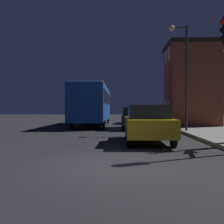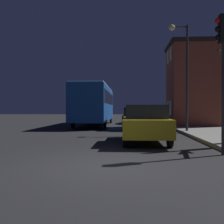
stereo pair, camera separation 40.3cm
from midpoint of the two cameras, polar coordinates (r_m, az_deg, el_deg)
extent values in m
plane|color=black|center=(6.50, -0.53, -12.25)|extent=(120.00, 120.00, 0.00)
cube|color=brown|center=(21.32, 18.55, 5.60)|extent=(3.77, 3.73, 6.27)
cube|color=black|center=(21.85, 18.58, 14.22)|extent=(4.01, 3.97, 0.30)
cube|color=beige|center=(20.18, 13.79, 0.96)|extent=(0.03, 0.70, 1.10)
cube|color=beige|center=(21.48, 13.16, 0.94)|extent=(0.03, 0.70, 1.10)
cube|color=beige|center=(20.65, 13.82, 12.90)|extent=(0.03, 0.70, 1.10)
cube|color=beige|center=(21.92, 13.19, 12.19)|extent=(0.03, 0.70, 1.10)
cylinder|color=#28282B|center=(15.77, 17.50, 7.46)|extent=(0.14, 0.14, 6.34)
cylinder|color=#28282B|center=(16.32, 15.93, 18.26)|extent=(0.90, 0.09, 0.09)
sphere|color=#F9E08C|center=(16.22, 14.29, 18.19)|extent=(0.36, 0.36, 0.36)
cylinder|color=#28282B|center=(8.69, 25.38, 2.63)|extent=(0.12, 0.12, 3.52)
cube|color=black|center=(9.04, 25.45, 16.77)|extent=(0.30, 0.24, 0.90)
sphere|color=red|center=(9.06, 24.35, 18.53)|extent=(0.20, 0.20, 0.20)
sphere|color=black|center=(8.98, 24.34, 16.89)|extent=(0.20, 0.20, 0.20)
sphere|color=black|center=(8.91, 24.33, 15.22)|extent=(0.20, 0.20, 0.20)
cube|color=#194793|center=(22.25, -3.43, 1.81)|extent=(2.60, 10.68, 2.82)
cube|color=black|center=(22.27, -3.44, 3.12)|extent=(2.62, 9.82, 1.01)
cube|color=#B2B2B2|center=(22.33, -3.44, 5.58)|extent=(2.47, 10.14, 0.12)
cylinder|color=black|center=(25.62, 0.18, -1.48)|extent=(0.18, 0.96, 0.96)
cylinder|color=black|center=(25.87, -5.17, -1.46)|extent=(0.18, 0.96, 0.96)
cylinder|color=black|center=(18.70, -1.03, -2.29)|extent=(0.18, 0.96, 0.96)
cylinder|color=black|center=(19.04, -8.30, -2.24)|extent=(0.18, 0.96, 0.96)
cube|color=olive|center=(11.00, 8.54, -3.23)|extent=(1.87, 4.32, 0.71)
cube|color=black|center=(10.76, 8.65, 0.07)|extent=(1.64, 2.24, 0.56)
cylinder|color=black|center=(12.52, 11.83, -4.40)|extent=(0.18, 0.69, 0.69)
cylinder|color=black|center=(12.39, 4.05, -4.44)|extent=(0.18, 0.69, 0.69)
cylinder|color=black|center=(9.77, 14.25, -5.84)|extent=(0.18, 0.69, 0.69)
cylinder|color=black|center=(9.60, 4.24, -5.94)|extent=(0.18, 0.69, 0.69)
cube|color=black|center=(18.13, 6.03, -1.82)|extent=(1.88, 4.27, 0.66)
cube|color=black|center=(17.90, 6.06, 0.13)|extent=(1.65, 2.22, 0.58)
cylinder|color=black|center=(19.59, 8.33, -2.61)|extent=(0.18, 0.65, 0.65)
cylinder|color=black|center=(19.52, 3.35, -2.62)|extent=(0.18, 0.65, 0.65)
cylinder|color=black|center=(16.83, 9.13, -3.16)|extent=(0.18, 0.65, 0.65)
cylinder|color=black|center=(16.75, 3.33, -3.17)|extent=(0.18, 0.65, 0.65)
cube|color=beige|center=(25.26, 5.74, -1.14)|extent=(1.85, 4.61, 0.60)
cube|color=black|center=(25.02, 5.76, 0.10)|extent=(1.63, 2.40, 0.50)
cylinder|color=black|center=(26.81, 7.39, -1.68)|extent=(0.18, 0.69, 0.69)
cylinder|color=black|center=(26.75, 3.82, -1.68)|extent=(0.18, 0.69, 0.69)
cylinder|color=black|center=(23.83, 7.88, -1.98)|extent=(0.18, 0.69, 0.69)
cylinder|color=black|center=(23.76, 3.87, -1.98)|extent=(0.18, 0.69, 0.69)
camera|label=1|loc=(0.20, -89.24, 0.01)|focal=40.00mm
camera|label=2|loc=(0.20, 90.76, -0.01)|focal=40.00mm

